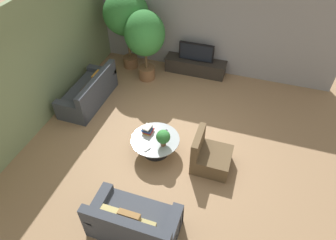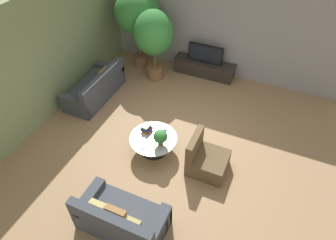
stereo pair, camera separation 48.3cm
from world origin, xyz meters
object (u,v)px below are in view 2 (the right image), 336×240
(coffee_table, at_px, (154,142))
(couch_by_wall, at_px, (96,89))
(media_console, at_px, (204,68))
(potted_palm_corner, at_px, (154,35))
(armchair_wicker, at_px, (206,160))
(couch_near_entry, at_px, (121,219))
(television, at_px, (205,54))
(potted_palm_tall, at_px, (137,14))
(potted_plant_tabletop, at_px, (160,137))

(coffee_table, relative_size, couch_by_wall, 0.57)
(media_console, bearing_deg, potted_palm_corner, -150.51)
(media_console, xyz_separation_m, armchair_wicker, (1.20, -3.42, 0.04))
(coffee_table, height_order, couch_near_entry, couch_near_entry)
(coffee_table, bearing_deg, television, 89.39)
(potted_palm_tall, xyz_separation_m, potted_plant_tabletop, (2.20, -3.23, -1.01))
(couch_near_entry, xyz_separation_m, potted_palm_corner, (-1.55, 4.60, 1.09))
(media_console, relative_size, couch_near_entry, 1.16)
(potted_plant_tabletop, bearing_deg, couch_by_wall, 153.51)
(potted_palm_tall, bearing_deg, television, 8.18)
(couch_by_wall, relative_size, armchair_wicker, 2.19)
(armchair_wicker, height_order, potted_plant_tabletop, armchair_wicker)
(armchair_wicker, relative_size, potted_plant_tabletop, 2.17)
(potted_palm_corner, relative_size, potted_plant_tabletop, 5.21)
(television, height_order, potted_plant_tabletop, television)
(media_console, height_order, potted_palm_corner, potted_palm_corner)
(media_console, relative_size, potted_plant_tabletop, 4.64)
(media_console, xyz_separation_m, couch_by_wall, (-2.36, -2.26, 0.05))
(couch_near_entry, bearing_deg, potted_palm_tall, -65.82)
(couch_by_wall, distance_m, potted_plant_tabletop, 2.87)
(television, xyz_separation_m, coffee_table, (-0.04, -3.42, -0.41))
(potted_palm_corner, bearing_deg, armchair_wicker, -47.07)
(television, xyz_separation_m, potted_palm_tall, (-2.02, -0.29, 0.96))
(media_console, distance_m, potted_palm_corner, 1.88)
(coffee_table, bearing_deg, media_console, 89.39)
(media_console, relative_size, potted_palm_corner, 0.89)
(couch_by_wall, distance_m, armchair_wicker, 3.74)
(television, relative_size, potted_palm_corner, 0.50)
(coffee_table, distance_m, potted_plant_tabletop, 0.43)
(television, bearing_deg, potted_palm_corner, -150.57)
(television, relative_size, couch_by_wall, 0.55)
(couch_by_wall, bearing_deg, potted_palm_tall, 170.20)
(coffee_table, distance_m, armchair_wicker, 1.23)
(potted_palm_corner, bearing_deg, potted_palm_tall, 148.43)
(couch_near_entry, bearing_deg, media_console, -87.35)
(coffee_table, bearing_deg, potted_plant_tabletop, -25.57)
(media_console, relative_size, television, 1.77)
(couch_by_wall, xyz_separation_m, armchair_wicker, (3.56, -1.16, -0.01))
(television, distance_m, couch_near_entry, 5.36)
(couch_by_wall, bearing_deg, armchair_wicker, 71.95)
(television, distance_m, potted_palm_tall, 2.26)
(potted_palm_tall, distance_m, potted_palm_corner, 0.90)
(potted_palm_tall, bearing_deg, armchair_wicker, -44.18)
(television, xyz_separation_m, potted_palm_corner, (-1.30, -0.73, 0.67))
(armchair_wicker, bearing_deg, potted_plant_tabletop, 96.15)
(media_console, relative_size, armchair_wicker, 2.14)
(couch_near_entry, distance_m, potted_palm_tall, 5.70)
(armchair_wicker, xyz_separation_m, potted_plant_tabletop, (-1.01, -0.11, 0.38))
(couch_near_entry, bearing_deg, television, -87.35)
(television, xyz_separation_m, couch_near_entry, (0.25, -5.34, -0.42))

